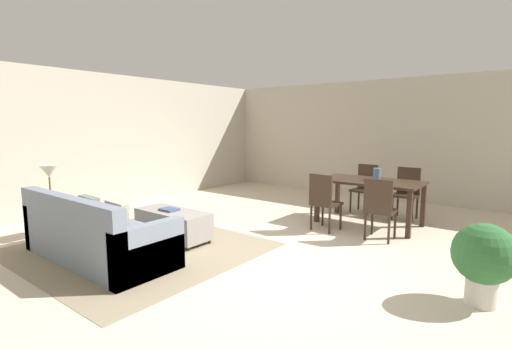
{
  "coord_description": "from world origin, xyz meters",
  "views": [
    {
      "loc": [
        2.54,
        -3.51,
        1.7
      ],
      "look_at": [
        -1.31,
        1.43,
        0.84
      ],
      "focal_mm": 25.98,
      "sensor_mm": 36.0,
      "label": 1
    }
  ],
  "objects_px": {
    "dining_table": "(370,185)",
    "vase_centerpiece": "(377,174)",
    "dining_chair_near_right": "(379,206)",
    "couch": "(95,237)",
    "side_table": "(52,208)",
    "book_on_ottoman": "(169,209)",
    "potted_plant": "(484,258)",
    "dining_chair_far_left": "(365,185)",
    "ottoman_table": "(173,223)",
    "table_lamp": "(49,173)",
    "dining_chair_near_left": "(324,199)",
    "dining_chair_far_right": "(407,190)"
  },
  "relations": [
    {
      "from": "couch",
      "to": "dining_chair_near_left",
      "type": "relative_size",
      "value": 2.4
    },
    {
      "from": "ottoman_table",
      "to": "dining_table",
      "type": "bearing_deg",
      "value": 53.39
    },
    {
      "from": "dining_chair_near_right",
      "to": "dining_chair_far_left",
      "type": "height_order",
      "value": "same"
    },
    {
      "from": "dining_chair_near_left",
      "to": "vase_centerpiece",
      "type": "relative_size",
      "value": 4.43
    },
    {
      "from": "dining_chair_near_right",
      "to": "dining_chair_far_right",
      "type": "xyz_separation_m",
      "value": [
        -0.08,
        1.61,
        0.0
      ]
    },
    {
      "from": "book_on_ottoman",
      "to": "potted_plant",
      "type": "relative_size",
      "value": 0.33
    },
    {
      "from": "couch",
      "to": "book_on_ottoman",
      "type": "distance_m",
      "value": 1.11
    },
    {
      "from": "book_on_ottoman",
      "to": "dining_chair_near_right",
      "type": "bearing_deg",
      "value": 37.01
    },
    {
      "from": "dining_chair_near_left",
      "to": "dining_chair_far_right",
      "type": "bearing_deg",
      "value": 64.18
    },
    {
      "from": "side_table",
      "to": "dining_chair_far_right",
      "type": "bearing_deg",
      "value": 49.09
    },
    {
      "from": "dining_table",
      "to": "book_on_ottoman",
      "type": "bearing_deg",
      "value": -127.04
    },
    {
      "from": "dining_chair_far_left",
      "to": "vase_centerpiece",
      "type": "bearing_deg",
      "value": -58.04
    },
    {
      "from": "table_lamp",
      "to": "dining_table",
      "type": "distance_m",
      "value": 5.06
    },
    {
      "from": "dining_chair_far_left",
      "to": "vase_centerpiece",
      "type": "relative_size",
      "value": 4.43
    },
    {
      "from": "table_lamp",
      "to": "dining_chair_far_right",
      "type": "relative_size",
      "value": 0.57
    },
    {
      "from": "book_on_ottoman",
      "to": "potted_plant",
      "type": "bearing_deg",
      "value": 7.47
    },
    {
      "from": "ottoman_table",
      "to": "book_on_ottoman",
      "type": "bearing_deg",
      "value": -155.02
    },
    {
      "from": "ottoman_table",
      "to": "dining_chair_near_left",
      "type": "bearing_deg",
      "value": 49.49
    },
    {
      "from": "couch",
      "to": "dining_table",
      "type": "bearing_deg",
      "value": 60.85
    },
    {
      "from": "dining_table",
      "to": "dining_chair_far_right",
      "type": "height_order",
      "value": "dining_chair_far_right"
    },
    {
      "from": "couch",
      "to": "side_table",
      "type": "xyz_separation_m",
      "value": [
        -1.41,
        0.09,
        0.16
      ]
    },
    {
      "from": "table_lamp",
      "to": "dining_chair_near_left",
      "type": "relative_size",
      "value": 0.57
    },
    {
      "from": "dining_chair_near_right",
      "to": "vase_centerpiece",
      "type": "relative_size",
      "value": 4.43
    },
    {
      "from": "ottoman_table",
      "to": "dining_chair_near_right",
      "type": "height_order",
      "value": "dining_chair_near_right"
    },
    {
      "from": "couch",
      "to": "book_on_ottoman",
      "type": "xyz_separation_m",
      "value": [
        0.09,
        1.1,
        0.16
      ]
    },
    {
      "from": "side_table",
      "to": "vase_centerpiece",
      "type": "relative_size",
      "value": 2.75
    },
    {
      "from": "dining_chair_far_left",
      "to": "potted_plant",
      "type": "distance_m",
      "value": 3.78
    },
    {
      "from": "couch",
      "to": "potted_plant",
      "type": "bearing_deg",
      "value": 21.92
    },
    {
      "from": "dining_chair_near_left",
      "to": "ottoman_table",
      "type": "bearing_deg",
      "value": -130.51
    },
    {
      "from": "dining_table",
      "to": "potted_plant",
      "type": "distance_m",
      "value": 2.87
    },
    {
      "from": "table_lamp",
      "to": "vase_centerpiece",
      "type": "xyz_separation_m",
      "value": [
        3.59,
        3.69,
        -0.12
      ]
    },
    {
      "from": "dining_chair_near_right",
      "to": "vase_centerpiece",
      "type": "xyz_separation_m",
      "value": [
        -0.36,
        0.84,
        0.34
      ]
    },
    {
      "from": "side_table",
      "to": "dining_chair_far_left",
      "type": "bearing_deg",
      "value": 55.59
    },
    {
      "from": "book_on_ottoman",
      "to": "dining_chair_near_left",
      "type": "bearing_deg",
      "value": 48.97
    },
    {
      "from": "ottoman_table",
      "to": "vase_centerpiece",
      "type": "distance_m",
      "value": 3.41
    },
    {
      "from": "dining_table",
      "to": "dining_chair_near_right",
      "type": "height_order",
      "value": "dining_chair_near_right"
    },
    {
      "from": "side_table",
      "to": "dining_table",
      "type": "bearing_deg",
      "value": 46.24
    },
    {
      "from": "book_on_ottoman",
      "to": "dining_chair_far_right",
      "type": "bearing_deg",
      "value": 55.58
    },
    {
      "from": "ottoman_table",
      "to": "vase_centerpiece",
      "type": "xyz_separation_m",
      "value": [
        2.04,
        2.66,
        0.62
      ]
    },
    {
      "from": "dining_chair_near_left",
      "to": "dining_chair_near_right",
      "type": "distance_m",
      "value": 0.88
    },
    {
      "from": "side_table",
      "to": "couch",
      "type": "bearing_deg",
      "value": -3.76
    },
    {
      "from": "table_lamp",
      "to": "dining_chair_near_left",
      "type": "height_order",
      "value": "table_lamp"
    },
    {
      "from": "dining_chair_near_left",
      "to": "vase_centerpiece",
      "type": "distance_m",
      "value": 1.08
    },
    {
      "from": "ottoman_table",
      "to": "potted_plant",
      "type": "height_order",
      "value": "potted_plant"
    },
    {
      "from": "dining_table",
      "to": "vase_centerpiece",
      "type": "relative_size",
      "value": 8.0
    },
    {
      "from": "ottoman_table",
      "to": "dining_chair_far_left",
      "type": "height_order",
      "value": "dining_chair_far_left"
    },
    {
      "from": "ottoman_table",
      "to": "dining_chair_near_right",
      "type": "distance_m",
      "value": 3.03
    },
    {
      "from": "couch",
      "to": "book_on_ottoman",
      "type": "bearing_deg",
      "value": 85.16
    },
    {
      "from": "table_lamp",
      "to": "dining_chair_near_right",
      "type": "distance_m",
      "value": 4.89
    },
    {
      "from": "couch",
      "to": "ottoman_table",
      "type": "distance_m",
      "value": 1.13
    }
  ]
}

